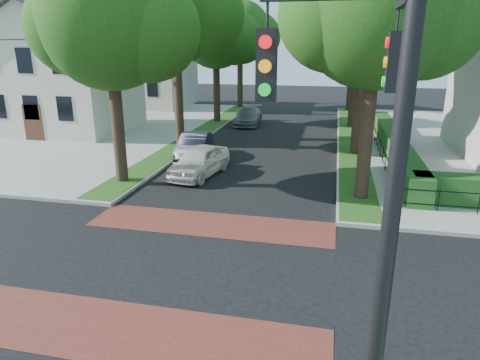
% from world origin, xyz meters
% --- Properties ---
extents(ground, '(120.00, 120.00, 0.00)m').
position_xyz_m(ground, '(0.00, 0.00, 0.00)').
color(ground, black).
rests_on(ground, ground).
extents(sidewalk_nw, '(30.00, 30.00, 0.15)m').
position_xyz_m(sidewalk_nw, '(-19.50, 19.00, 0.07)').
color(sidewalk_nw, gray).
rests_on(sidewalk_nw, ground).
extents(crosswalk_far, '(9.00, 2.20, 0.01)m').
position_xyz_m(crosswalk_far, '(0.00, 3.20, 0.01)').
color(crosswalk_far, maroon).
rests_on(crosswalk_far, ground).
extents(crosswalk_near, '(9.00, 2.20, 0.01)m').
position_xyz_m(crosswalk_near, '(0.00, -3.20, 0.01)').
color(crosswalk_near, maroon).
rests_on(crosswalk_near, ground).
extents(grass_strip_ne, '(1.60, 29.80, 0.02)m').
position_xyz_m(grass_strip_ne, '(5.40, 19.10, 0.16)').
color(grass_strip_ne, '#284E16').
rests_on(grass_strip_ne, sidewalk_ne).
extents(grass_strip_nw, '(1.60, 29.80, 0.02)m').
position_xyz_m(grass_strip_nw, '(-5.40, 19.10, 0.16)').
color(grass_strip_nw, '#284E16').
rests_on(grass_strip_nw, sidewalk_nw).
extents(tree_right_near, '(7.75, 6.67, 10.66)m').
position_xyz_m(tree_right_near, '(5.60, 7.24, 7.63)').
color(tree_right_near, black).
rests_on(tree_right_near, sidewalk_ne).
extents(tree_right_mid, '(8.25, 7.09, 11.22)m').
position_xyz_m(tree_right_mid, '(5.61, 15.25, 7.99)').
color(tree_right_mid, black).
rests_on(tree_right_mid, sidewalk_ne).
extents(tree_right_far, '(7.25, 6.23, 9.74)m').
position_xyz_m(tree_right_far, '(5.60, 24.22, 6.91)').
color(tree_right_far, black).
rests_on(tree_right_far, sidewalk_ne).
extents(tree_right_back, '(7.50, 6.45, 10.20)m').
position_xyz_m(tree_right_back, '(5.60, 33.23, 7.27)').
color(tree_right_back, black).
rests_on(tree_right_back, sidewalk_ne).
extents(tree_left_near, '(7.50, 6.45, 10.20)m').
position_xyz_m(tree_left_near, '(-5.40, 7.23, 7.27)').
color(tree_left_near, black).
rests_on(tree_left_near, sidewalk_nw).
extents(tree_left_mid, '(8.00, 6.88, 11.48)m').
position_xyz_m(tree_left_mid, '(-5.39, 15.24, 8.34)').
color(tree_left_mid, black).
rests_on(tree_left_mid, sidewalk_nw).
extents(tree_left_far, '(7.00, 6.02, 9.86)m').
position_xyz_m(tree_left_far, '(-5.40, 24.22, 7.12)').
color(tree_left_far, black).
rests_on(tree_left_far, sidewalk_nw).
extents(tree_left_back, '(7.75, 6.66, 10.44)m').
position_xyz_m(tree_left_back, '(-5.40, 33.24, 7.41)').
color(tree_left_back, black).
rests_on(tree_left_back, sidewalk_nw).
extents(hedge_main_road, '(1.00, 18.00, 1.20)m').
position_xyz_m(hedge_main_road, '(7.70, 15.00, 0.75)').
color(hedge_main_road, '#194016').
rests_on(hedge_main_road, sidewalk_ne).
extents(fence_main_road, '(0.06, 18.00, 0.90)m').
position_xyz_m(fence_main_road, '(6.90, 15.00, 0.60)').
color(fence_main_road, black).
rests_on(fence_main_road, sidewalk_ne).
extents(house_left_near, '(10.00, 9.00, 10.14)m').
position_xyz_m(house_left_near, '(-15.49, 17.99, 5.04)').
color(house_left_near, beige).
rests_on(house_left_near, sidewalk_nw).
extents(house_left_far, '(10.00, 9.00, 10.14)m').
position_xyz_m(house_left_far, '(-15.49, 31.99, 5.04)').
color(house_left_far, '#B6AFA3').
rests_on(house_left_far, sidewalk_nw).
extents(traffic_signal, '(2.17, 2.00, 8.00)m').
position_xyz_m(traffic_signal, '(4.89, -4.41, 4.71)').
color(traffic_signal, black).
rests_on(traffic_signal, sidewalk_se).
extents(parked_car_front, '(2.49, 4.66, 1.51)m').
position_xyz_m(parked_car_front, '(-2.30, 9.04, 0.75)').
color(parked_car_front, silver).
rests_on(parked_car_front, ground).
extents(parked_car_middle, '(2.01, 4.52, 1.44)m').
position_xyz_m(parked_car_middle, '(-3.60, 12.23, 0.72)').
color(parked_car_middle, black).
rests_on(parked_car_middle, ground).
extents(parked_car_rear, '(2.27, 4.97, 1.41)m').
position_xyz_m(parked_car_rear, '(-2.77, 23.74, 0.70)').
color(parked_car_rear, slate).
rests_on(parked_car_rear, ground).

